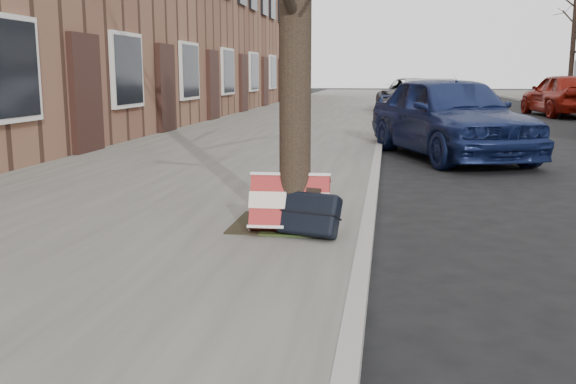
% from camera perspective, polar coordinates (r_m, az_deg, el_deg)
% --- Properties ---
extents(ground, '(120.00, 120.00, 0.00)m').
position_cam_1_polar(ground, '(4.64, 22.24, -8.39)').
color(ground, black).
rests_on(ground, ground).
extents(near_sidewalk, '(5.00, 70.00, 0.12)m').
position_cam_1_polar(near_sidewalk, '(19.50, 1.16, 6.44)').
color(near_sidewalk, slate).
rests_on(near_sidewalk, ground).
extents(house_near, '(6.80, 40.00, 7.00)m').
position_cam_1_polar(house_near, '(22.08, -14.38, 15.54)').
color(house_near, brown).
rests_on(house_near, ground).
extents(dirt_patch, '(0.85, 0.85, 0.02)m').
position_cam_1_polar(dirt_patch, '(5.70, -0.53, -2.81)').
color(dirt_patch, black).
rests_on(dirt_patch, near_sidewalk).
extents(suitcase_red, '(0.67, 0.39, 0.51)m').
position_cam_1_polar(suitcase_red, '(5.35, 0.18, -1.03)').
color(suitcase_red, maroon).
rests_on(suitcase_red, near_sidewalk).
extents(suitcase_navy, '(0.56, 0.42, 0.39)m').
position_cam_1_polar(suitcase_navy, '(5.23, 1.91, -1.95)').
color(suitcase_navy, black).
rests_on(suitcase_navy, near_sidewalk).
extents(car_near_front, '(3.02, 4.56, 1.44)m').
position_cam_1_polar(car_near_front, '(11.46, 14.18, 6.58)').
color(car_near_front, '#131E4A').
rests_on(car_near_front, ground).
extents(car_near_mid, '(1.61, 4.01, 1.30)m').
position_cam_1_polar(car_near_mid, '(18.77, 12.39, 7.84)').
color(car_near_mid, '#B3B7BC').
rests_on(car_near_mid, ground).
extents(car_near_back, '(2.66, 4.81, 1.28)m').
position_cam_1_polar(car_near_back, '(24.06, 10.89, 8.40)').
color(car_near_back, '#3E3E43').
rests_on(car_near_back, ground).
extents(car_far_back, '(2.21, 4.49, 1.47)m').
position_cam_1_polar(car_far_back, '(23.87, 23.23, 7.97)').
color(car_far_back, maroon).
rests_on(car_far_back, ground).
extents(tree_far_c, '(0.22, 0.22, 5.44)m').
position_cam_1_polar(tree_far_c, '(32.90, 24.01, 12.05)').
color(tree_far_c, black).
rests_on(tree_far_c, far_sidewalk).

